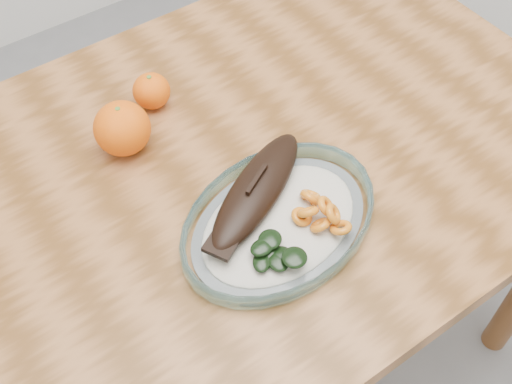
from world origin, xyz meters
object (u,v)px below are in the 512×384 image
Objects in this scene: orange_left at (122,128)px; orange_right at (151,91)px; dining_table at (241,196)px; plated_meal at (278,218)px.

orange_right is (0.09, 0.06, -0.01)m from orange_left.
dining_table is 13.09× the size of orange_left.
dining_table is 0.24m from orange_left.
orange_left is (-0.11, 0.27, 0.03)m from plated_meal.
orange_right is (-0.05, 0.19, 0.13)m from dining_table.
plated_meal is at bearing -85.47° from orange_right.
plated_meal reaches higher than orange_right.
orange_left is 1.42× the size of orange_right.
dining_table is 1.81× the size of plated_meal.
plated_meal is 10.30× the size of orange_right.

